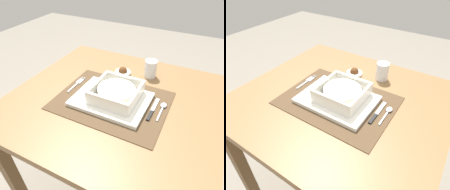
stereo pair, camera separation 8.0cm
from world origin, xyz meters
The scene contains 10 objects.
ground_plane centered at (0.00, 0.00, 0.00)m, with size 6.00×6.00×0.00m, color gray.
dining_table centered at (0.00, 0.00, 0.60)m, with size 0.85×0.79×0.71m.
placemat centered at (0.00, -0.03, 0.71)m, with size 0.45×0.34×0.00m, color #4C3823.
serving_plate centered at (0.00, -0.03, 0.72)m, with size 0.30×0.22×0.02m, color white.
porridge_bowl centered at (0.02, -0.02, 0.75)m, with size 0.18×0.18×0.06m.
fork centered at (-0.20, 0.01, 0.71)m, with size 0.02×0.13×0.00m.
spoon centered at (0.20, 0.02, 0.72)m, with size 0.02×0.11×0.01m.
butter_knife centered at (0.17, -0.02, 0.71)m, with size 0.01×0.14×0.01m.
drinking_glass centered at (0.08, 0.23, 0.75)m, with size 0.06×0.06×0.08m.
condiment_saucer centered at (-0.05, 0.19, 0.72)m, with size 0.08×0.08×0.04m.
Camera 2 is at (0.36, -0.56, 1.22)m, focal length 32.04 mm.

